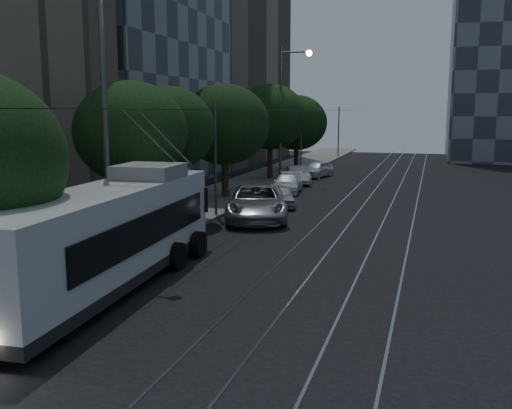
{
  "coord_description": "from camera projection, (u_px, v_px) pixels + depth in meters",
  "views": [
    {
      "loc": [
        5.53,
        -17.66,
        5.55
      ],
      "look_at": [
        -0.87,
        2.9,
        2.0
      ],
      "focal_mm": 40.0,
      "sensor_mm": 36.0,
      "label": 1
    }
  ],
  "objects": [
    {
      "name": "tram_rails",
      "position": [
        383.0,
        196.0,
        37.27
      ],
      "size": [
        4.52,
        90.0,
        0.02
      ],
      "color": "gray",
      "rests_on": "ground"
    },
    {
      "name": "overhead_wires",
      "position": [
        273.0,
        141.0,
        38.9
      ],
      "size": [
        2.23,
        90.0,
        6.0
      ],
      "color": "black",
      "rests_on": "ground"
    },
    {
      "name": "tree_2",
      "position": [
        168.0,
        129.0,
        27.99
      ],
      "size": [
        4.66,
        4.66,
        6.76
      ],
      "color": "black",
      "rests_on": "ground"
    },
    {
      "name": "tree_3",
      "position": [
        225.0,
        125.0,
        35.52
      ],
      "size": [
        5.6,
        5.6,
        7.22
      ],
      "color": "black",
      "rests_on": "ground"
    },
    {
      "name": "car_white_b",
      "position": [
        287.0,
        183.0,
        38.94
      ],
      "size": [
        2.27,
        4.6,
        1.28
      ],
      "primitive_type": "imported",
      "rotation": [
        0.0,
        0.0,
        0.11
      ],
      "color": "silver",
      "rests_on": "ground"
    },
    {
      "name": "trolleybus",
      "position": [
        108.0,
        235.0,
        17.87
      ],
      "size": [
        3.33,
        12.35,
        5.63
      ],
      "rotation": [
        0.0,
        0.0,
        0.06
      ],
      "color": "silver",
      "rests_on": "ground"
    },
    {
      "name": "car_white_c",
      "position": [
        298.0,
        175.0,
        43.59
      ],
      "size": [
        2.87,
        4.38,
        1.36
      ],
      "primitive_type": "imported",
      "rotation": [
        0.0,
        0.0,
        0.38
      ],
      "color": "silver",
      "rests_on": "ground"
    },
    {
      "name": "building_glass_mid",
      "position": [
        103.0,
        6.0,
        43.27
      ],
      "size": [
        14.4,
        18.4,
        26.8
      ],
      "color": "#373C46",
      "rests_on": "ground"
    },
    {
      "name": "streetlamp_near",
      "position": [
        114.0,
        89.0,
        20.16
      ],
      "size": [
        2.52,
        0.44,
        10.5
      ],
      "color": "#525254",
      "rests_on": "ground"
    },
    {
      "name": "tree_1",
      "position": [
        131.0,
        133.0,
        24.47
      ],
      "size": [
        4.89,
        4.89,
        6.84
      ],
      "color": "black",
      "rests_on": "ground"
    },
    {
      "name": "pickup_silver",
      "position": [
        256.0,
        202.0,
        29.26
      ],
      "size": [
        4.84,
        7.11,
        1.81
      ],
      "primitive_type": "imported",
      "rotation": [
        0.0,
        0.0,
        0.31
      ],
      "color": "#A8AAAF",
      "rests_on": "ground"
    },
    {
      "name": "tree_5",
      "position": [
        297.0,
        123.0,
        51.86
      ],
      "size": [
        5.55,
        5.55,
        6.96
      ],
      "color": "black",
      "rests_on": "ground"
    },
    {
      "name": "car_white_d",
      "position": [
        317.0,
        169.0,
        47.94
      ],
      "size": [
        2.52,
        4.28,
        1.37
      ],
      "primitive_type": "imported",
      "rotation": [
        0.0,
        0.0,
        -0.24
      ],
      "color": "silver",
      "rests_on": "ground"
    },
    {
      "name": "ground",
      "position": [
        255.0,
        278.0,
        19.16
      ],
      "size": [
        120.0,
        120.0,
        0.0
      ],
      "primitive_type": "plane",
      "color": "black",
      "rests_on": "ground"
    },
    {
      "name": "sidewalk",
      "position": [
        238.0,
        189.0,
        40.19
      ],
      "size": [
        5.0,
        90.0,
        0.15
      ],
      "primitive_type": "cube",
      "color": "slate",
      "rests_on": "ground"
    },
    {
      "name": "car_white_a",
      "position": [
        281.0,
        196.0,
        33.26
      ],
      "size": [
        2.6,
        3.92,
        1.24
      ],
      "primitive_type": "imported",
      "rotation": [
        0.0,
        0.0,
        0.34
      ],
      "color": "#B1B1B5",
      "rests_on": "ground"
    },
    {
      "name": "tree_4",
      "position": [
        270.0,
        117.0,
        45.25
      ],
      "size": [
        5.75,
        5.75,
        7.65
      ],
      "color": "black",
      "rests_on": "ground"
    },
    {
      "name": "streetlamp_far",
      "position": [
        286.0,
        102.0,
        43.37
      ],
      "size": [
        2.48,
        0.44,
        10.28
      ],
      "color": "#525254",
      "rests_on": "ground"
    }
  ]
}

